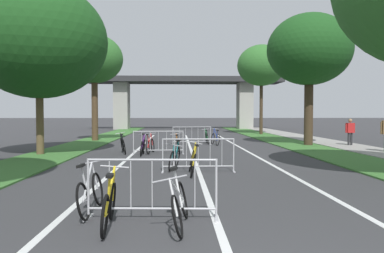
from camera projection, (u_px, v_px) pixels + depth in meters
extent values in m
cube|color=#386B2D|center=(88.00, 143.00, 22.67)|extent=(2.50, 49.57, 0.05)
cube|color=#386B2D|center=(287.00, 142.00, 23.13)|extent=(2.50, 49.57, 0.05)
cube|color=gray|center=(325.00, 142.00, 23.22)|extent=(2.35, 49.57, 0.08)
cube|color=silver|center=(192.00, 153.00, 16.97)|extent=(0.14, 28.68, 0.01)
cube|color=silver|center=(251.00, 153.00, 17.07)|extent=(0.14, 28.68, 0.01)
cube|color=silver|center=(133.00, 154.00, 16.87)|extent=(0.14, 28.68, 0.01)
cube|color=#2D2D30|center=(184.00, 80.00, 43.36)|extent=(22.80, 4.39, 0.61)
cube|color=#9E9B93|center=(122.00, 106.00, 43.20)|extent=(1.63, 2.40, 5.42)
cube|color=#9E9B93|center=(245.00, 106.00, 43.74)|extent=(1.63, 2.40, 5.42)
cylinder|color=brown|center=(40.00, 123.00, 16.25)|extent=(0.32, 0.32, 2.78)
ellipsoid|color=#194719|center=(39.00, 41.00, 16.13)|extent=(5.90, 5.90, 5.01)
cylinder|color=#4C3823|center=(95.00, 111.00, 24.51)|extent=(0.41, 0.41, 4.03)
ellipsoid|color=#2D6628|center=(94.00, 59.00, 24.38)|extent=(3.75, 3.75, 3.18)
cylinder|color=#3D2D1E|center=(309.00, 113.00, 21.00)|extent=(0.49, 0.49, 3.67)
ellipsoid|color=#194719|center=(309.00, 49.00, 20.87)|extent=(4.73, 4.73, 4.02)
cylinder|color=#3D2D1E|center=(261.00, 109.00, 31.96)|extent=(0.28, 0.28, 4.42)
ellipsoid|color=#2D6628|center=(261.00, 65.00, 31.83)|extent=(4.15, 4.15, 3.53)
cylinder|color=#ADADB2|center=(88.00, 189.00, 6.43)|extent=(0.04, 0.04, 1.05)
cube|color=#ADADB2|center=(89.00, 218.00, 6.45)|extent=(0.08, 0.44, 0.03)
cylinder|color=#ADADB2|center=(216.00, 189.00, 6.39)|extent=(0.04, 0.04, 1.05)
cube|color=#ADADB2|center=(216.00, 218.00, 6.41)|extent=(0.08, 0.44, 0.03)
cylinder|color=#ADADB2|center=(152.00, 160.00, 6.39)|extent=(2.22, 0.16, 0.04)
cylinder|color=#ADADB2|center=(152.00, 209.00, 6.42)|extent=(2.22, 0.16, 0.04)
cylinder|color=#ADADB2|center=(109.00, 184.00, 6.42)|extent=(0.02, 0.02, 0.87)
cylinder|color=#ADADB2|center=(131.00, 184.00, 6.41)|extent=(0.02, 0.02, 0.87)
cylinder|color=#ADADB2|center=(152.00, 184.00, 6.41)|extent=(0.02, 0.02, 0.87)
cylinder|color=#ADADB2|center=(173.00, 184.00, 6.40)|extent=(0.02, 0.02, 0.87)
cylinder|color=#ADADB2|center=(195.00, 184.00, 6.39)|extent=(0.02, 0.02, 0.87)
cylinder|color=#ADADB2|center=(163.00, 155.00, 11.54)|extent=(0.04, 0.04, 1.05)
cube|color=#ADADB2|center=(163.00, 172.00, 11.56)|extent=(0.06, 0.44, 0.03)
cylinder|color=#ADADB2|center=(234.00, 155.00, 11.61)|extent=(0.04, 0.04, 1.05)
cube|color=#ADADB2|center=(234.00, 171.00, 11.62)|extent=(0.06, 0.44, 0.03)
cylinder|color=#ADADB2|center=(198.00, 139.00, 11.55)|extent=(2.22, 0.06, 0.04)
cylinder|color=#ADADB2|center=(198.00, 166.00, 11.58)|extent=(2.22, 0.06, 0.04)
cylinder|color=#ADADB2|center=(175.00, 152.00, 11.55)|extent=(0.02, 0.02, 0.87)
cylinder|color=#ADADB2|center=(186.00, 152.00, 11.56)|extent=(0.02, 0.02, 0.87)
cylinder|color=#ADADB2|center=(198.00, 152.00, 11.57)|extent=(0.02, 0.02, 0.87)
cylinder|color=#ADADB2|center=(210.00, 152.00, 11.58)|extent=(0.02, 0.02, 0.87)
cylinder|color=#ADADB2|center=(222.00, 152.00, 11.59)|extent=(0.02, 0.02, 0.87)
cylinder|color=#ADADB2|center=(133.00, 143.00, 16.53)|extent=(0.04, 0.04, 1.05)
cube|color=#ADADB2|center=(134.00, 154.00, 16.55)|extent=(0.09, 0.44, 0.03)
cylinder|color=#ADADB2|center=(183.00, 142.00, 16.75)|extent=(0.04, 0.04, 1.05)
cube|color=#ADADB2|center=(183.00, 154.00, 16.76)|extent=(0.09, 0.44, 0.03)
cylinder|color=#ADADB2|center=(158.00, 131.00, 16.62)|extent=(2.22, 0.17, 0.04)
cylinder|color=#ADADB2|center=(158.00, 150.00, 16.65)|extent=(2.22, 0.17, 0.04)
cylinder|color=#ADADB2|center=(142.00, 141.00, 16.56)|extent=(0.02, 0.02, 0.87)
cylinder|color=#ADADB2|center=(150.00, 141.00, 16.60)|extent=(0.02, 0.02, 0.87)
cylinder|color=#ADADB2|center=(158.00, 141.00, 16.64)|extent=(0.02, 0.02, 0.87)
cylinder|color=#ADADB2|center=(167.00, 140.00, 16.67)|extent=(0.02, 0.02, 0.87)
cylinder|color=#ADADB2|center=(175.00, 140.00, 16.71)|extent=(0.02, 0.02, 0.87)
cylinder|color=#ADADB2|center=(173.00, 136.00, 21.72)|extent=(0.04, 0.04, 1.05)
cube|color=#ADADB2|center=(173.00, 144.00, 21.74)|extent=(0.08, 0.44, 0.03)
cylinder|color=#ADADB2|center=(210.00, 136.00, 21.93)|extent=(0.04, 0.04, 1.05)
cube|color=#ADADB2|center=(210.00, 144.00, 21.95)|extent=(0.08, 0.44, 0.03)
cylinder|color=#ADADB2|center=(192.00, 127.00, 21.81)|extent=(2.22, 0.17, 0.04)
cylinder|color=#ADADB2|center=(192.00, 141.00, 21.84)|extent=(2.22, 0.17, 0.04)
cylinder|color=#ADADB2|center=(179.00, 134.00, 21.75)|extent=(0.02, 0.02, 0.87)
cylinder|color=#ADADB2|center=(186.00, 134.00, 21.79)|extent=(0.02, 0.02, 0.87)
cylinder|color=#ADADB2|center=(192.00, 134.00, 21.82)|extent=(0.02, 0.02, 0.87)
cylinder|color=#ADADB2|center=(198.00, 134.00, 21.86)|extent=(0.02, 0.02, 0.87)
cylinder|color=#ADADB2|center=(204.00, 134.00, 21.89)|extent=(0.02, 0.02, 0.87)
torus|color=black|center=(105.00, 216.00, 5.42)|extent=(0.14, 0.66, 0.65)
torus|color=black|center=(112.00, 201.00, 6.38)|extent=(0.14, 0.66, 0.65)
cylinder|color=gold|center=(110.00, 190.00, 5.87)|extent=(0.05, 0.94, 0.63)
cylinder|color=gold|center=(109.00, 195.00, 5.69)|extent=(0.10, 0.11, 0.61)
cylinder|color=gold|center=(106.00, 215.00, 5.57)|extent=(0.05, 0.31, 0.08)
cylinder|color=gold|center=(114.00, 184.00, 6.35)|extent=(0.10, 0.09, 0.60)
cube|color=black|center=(110.00, 176.00, 5.64)|extent=(0.12, 0.25, 0.06)
cylinder|color=#99999E|center=(115.00, 167.00, 6.31)|extent=(0.48, 0.06, 0.07)
torus|color=black|center=(148.00, 147.00, 16.47)|extent=(0.20, 0.66, 0.65)
torus|color=black|center=(153.00, 145.00, 17.54)|extent=(0.20, 0.66, 0.65)
cylinder|color=red|center=(149.00, 140.00, 16.97)|extent=(0.11, 1.05, 0.60)
cylinder|color=red|center=(148.00, 141.00, 16.77)|extent=(0.13, 0.12, 0.62)
cylinder|color=red|center=(149.00, 148.00, 16.64)|extent=(0.08, 0.35, 0.08)
cylinder|color=red|center=(152.00, 139.00, 17.51)|extent=(0.12, 0.08, 0.56)
cube|color=black|center=(147.00, 134.00, 16.72)|extent=(0.14, 0.25, 0.06)
cylinder|color=#99999E|center=(151.00, 134.00, 17.47)|extent=(0.49, 0.09, 0.09)
torus|color=black|center=(177.00, 158.00, 12.60)|extent=(0.26, 0.67, 0.66)
torus|color=black|center=(172.00, 161.00, 11.65)|extent=(0.26, 0.67, 0.66)
cylinder|color=#197A7F|center=(176.00, 152.00, 12.14)|extent=(0.14, 0.93, 0.54)
cylinder|color=#197A7F|center=(177.00, 150.00, 12.31)|extent=(0.15, 0.10, 0.66)
cylinder|color=#197A7F|center=(176.00, 159.00, 12.45)|extent=(0.09, 0.31, 0.08)
cylinder|color=#197A7F|center=(173.00, 153.00, 11.66)|extent=(0.12, 0.08, 0.51)
cube|color=black|center=(179.00, 140.00, 12.33)|extent=(0.15, 0.26, 0.06)
cylinder|color=#99999E|center=(174.00, 145.00, 11.67)|extent=(0.53, 0.13, 0.10)
torus|color=black|center=(141.00, 149.00, 15.69)|extent=(0.11, 0.67, 0.67)
torus|color=black|center=(144.00, 147.00, 16.72)|extent=(0.11, 0.67, 0.67)
cylinder|color=#662884|center=(143.00, 141.00, 16.17)|extent=(0.09, 1.01, 0.58)
cylinder|color=#662884|center=(143.00, 142.00, 15.97)|extent=(0.11, 0.12, 0.67)
cylinder|color=#662884|center=(142.00, 149.00, 15.85)|extent=(0.03, 0.34, 0.08)
cylinder|color=#662884|center=(144.00, 141.00, 16.69)|extent=(0.10, 0.09, 0.55)
cube|color=black|center=(143.00, 134.00, 15.93)|extent=(0.10, 0.24, 0.06)
cylinder|color=#99999E|center=(145.00, 135.00, 16.65)|extent=(0.54, 0.03, 0.08)
torus|color=black|center=(83.00, 202.00, 6.29)|extent=(0.17, 0.67, 0.66)
torus|color=black|center=(98.00, 189.00, 7.36)|extent=(0.17, 0.67, 0.66)
cylinder|color=#B7B7BC|center=(88.00, 181.00, 6.79)|extent=(0.13, 1.04, 0.57)
cylinder|color=#B7B7BC|center=(85.00, 183.00, 6.58)|extent=(0.17, 0.12, 0.63)
cylinder|color=#B7B7BC|center=(86.00, 201.00, 6.46)|extent=(0.04, 0.35, 0.08)
cylinder|color=#B7B7BC|center=(95.00, 176.00, 7.32)|extent=(0.14, 0.09, 0.54)
cube|color=black|center=(81.00, 166.00, 6.53)|extent=(0.11, 0.24, 0.07)
cylinder|color=#99999E|center=(92.00, 162.00, 7.28)|extent=(0.51, 0.03, 0.12)
torus|color=black|center=(208.00, 139.00, 21.76)|extent=(0.11, 0.68, 0.68)
torus|color=black|center=(206.00, 138.00, 22.82)|extent=(0.11, 0.68, 0.68)
cylinder|color=#1E7238|center=(206.00, 134.00, 22.25)|extent=(0.10, 1.04, 0.56)
cylinder|color=#1E7238|center=(207.00, 135.00, 22.05)|extent=(0.11, 0.12, 0.56)
cylinder|color=#1E7238|center=(207.00, 139.00, 21.93)|extent=(0.03, 0.35, 0.08)
cylinder|color=#1E7238|center=(206.00, 133.00, 22.79)|extent=(0.10, 0.10, 0.53)
cube|color=black|center=(206.00, 130.00, 22.00)|extent=(0.11, 0.24, 0.06)
cylinder|color=#99999E|center=(205.00, 129.00, 22.75)|extent=(0.43, 0.03, 0.07)
torus|color=black|center=(183.00, 200.00, 6.46)|extent=(0.24, 0.66, 0.64)
torus|color=black|center=(177.00, 216.00, 5.41)|extent=(0.24, 0.66, 0.64)
cylinder|color=silver|center=(177.00, 190.00, 5.96)|extent=(0.26, 1.01, 0.58)
cylinder|color=silver|center=(178.00, 188.00, 6.16)|extent=(0.18, 0.14, 0.64)
cylinder|color=silver|center=(183.00, 203.00, 6.30)|extent=(0.05, 0.34, 0.08)
cylinder|color=silver|center=(173.00, 198.00, 5.43)|extent=(0.16, 0.10, 0.55)
cube|color=black|center=(174.00, 168.00, 6.19)|extent=(0.13, 0.25, 0.07)
cylinder|color=#99999E|center=(169.00, 179.00, 5.45)|extent=(0.52, 0.08, 0.14)
torus|color=black|center=(124.00, 147.00, 16.43)|extent=(0.30, 0.70, 0.68)
torus|color=black|center=(122.00, 145.00, 17.45)|extent=(0.30, 0.70, 0.68)
cylinder|color=black|center=(122.00, 140.00, 16.89)|extent=(0.37, 0.99, 0.60)
cylinder|color=black|center=(123.00, 141.00, 16.70)|extent=(0.12, 0.14, 0.60)
cylinder|color=black|center=(124.00, 147.00, 16.60)|extent=(0.10, 0.34, 0.08)
cylinder|color=black|center=(121.00, 139.00, 17.40)|extent=(0.12, 0.11, 0.57)
cube|color=black|center=(122.00, 135.00, 16.64)|extent=(0.16, 0.26, 0.06)
cylinder|color=#99999E|center=(120.00, 133.00, 17.36)|extent=(0.44, 0.13, 0.10)
torus|color=black|center=(218.00, 140.00, 21.03)|extent=(0.24, 0.67, 0.66)
torus|color=black|center=(213.00, 139.00, 22.01)|extent=(0.24, 0.67, 0.66)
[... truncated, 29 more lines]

